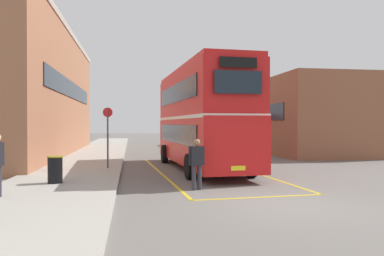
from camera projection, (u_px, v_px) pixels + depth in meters
The scene contains 10 objects.
ground_plane at pixel (195, 158), 24.46m from camera, with size 135.60×135.60×0.00m, color #66605B.
sidewalk_left at pixel (94, 155), 25.81m from camera, with size 4.00×57.60×0.14m, color #A39E93.
brick_building_left at pixel (32, 93), 26.09m from camera, with size 5.32×23.27×8.56m.
depot_building_right at pixel (297, 117), 30.84m from camera, with size 7.36×16.36×5.41m.
double_decker_bus at pixel (201, 117), 18.30m from camera, with size 3.30×10.63×4.75m.
single_deck_bus at pixel (205, 130), 36.12m from camera, with size 2.99×9.07×3.02m.
pedestrian_boarding at pixel (197, 161), 12.48m from camera, with size 0.54×0.35×1.67m.
litter_bin at pixel (55, 170), 13.04m from camera, with size 0.51×0.51×0.92m.
bus_stop_sign at pixel (108, 132), 17.50m from camera, with size 0.44×0.08×2.77m.
bay_marking_yellow at pixel (211, 174), 16.42m from camera, with size 4.99×12.76×0.01m.
Camera 1 is at (-4.06, -9.70, 2.15)m, focal length 35.84 mm.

